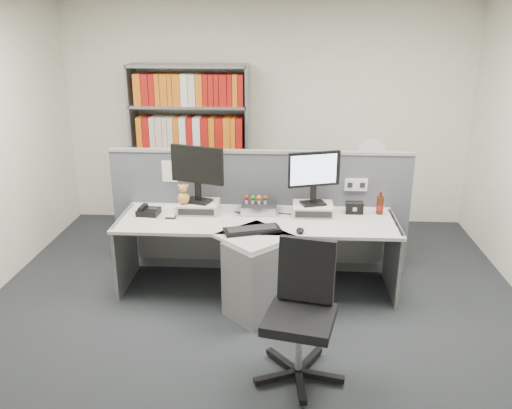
# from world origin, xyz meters

# --- Properties ---
(ground) EXTENTS (5.50, 5.50, 0.00)m
(ground) POSITION_xyz_m (0.00, 0.00, 0.00)
(ground) COLOR #2C3034
(ground) RESTS_ON ground
(room_shell) EXTENTS (5.04, 5.54, 2.72)m
(room_shell) POSITION_xyz_m (0.00, 0.00, 1.79)
(room_shell) COLOR white
(room_shell) RESTS_ON ground
(partition) EXTENTS (3.00, 0.08, 1.27)m
(partition) POSITION_xyz_m (0.00, 1.25, 0.65)
(partition) COLOR #555760
(partition) RESTS_ON ground
(desk) EXTENTS (2.60, 1.20, 0.72)m
(desk) POSITION_xyz_m (0.00, 0.60, 0.46)
(desk) COLOR beige
(desk) RESTS_ON ground
(monitor_riser_left) EXTENTS (0.38, 0.31, 0.10)m
(monitor_riser_left) POSITION_xyz_m (-0.58, 0.98, 0.77)
(monitor_riser_left) COLOR beige
(monitor_riser_left) RESTS_ON desk
(monitor_riser_right) EXTENTS (0.38, 0.31, 0.10)m
(monitor_riser_right) POSITION_xyz_m (0.52, 0.98, 0.77)
(monitor_riser_right) COLOR beige
(monitor_riser_right) RESTS_ON desk
(monitor_left) EXTENTS (0.52, 0.24, 0.55)m
(monitor_left) POSITION_xyz_m (-0.58, 0.98, 1.15)
(monitor_left) COLOR black
(monitor_left) RESTS_ON monitor_riser_left
(monitor_right) EXTENTS (0.49, 0.22, 0.51)m
(monitor_right) POSITION_xyz_m (0.52, 0.98, 1.13)
(monitor_right) COLOR black
(monitor_right) RESTS_ON monitor_riser_right
(desktop_pc) EXTENTS (0.33, 0.30, 0.09)m
(desktop_pc) POSITION_xyz_m (0.01, 1.01, 0.76)
(desktop_pc) COLOR black
(desktop_pc) RESTS_ON desk
(figurines) EXTENTS (0.23, 0.05, 0.09)m
(figurines) POSITION_xyz_m (-0.02, 1.00, 0.86)
(figurines) COLOR beige
(figurines) RESTS_ON desktop_pc
(keyboard) EXTENTS (0.53, 0.33, 0.03)m
(keyboard) POSITION_xyz_m (-0.03, 0.50, 0.74)
(keyboard) COLOR black
(keyboard) RESTS_ON desk
(mouse) EXTENTS (0.07, 0.11, 0.04)m
(mouse) POSITION_xyz_m (0.40, 0.50, 0.74)
(mouse) COLOR black
(mouse) RESTS_ON desk
(desk_phone) EXTENTS (0.21, 0.20, 0.09)m
(desk_phone) POSITION_xyz_m (-1.05, 0.88, 0.75)
(desk_phone) COLOR black
(desk_phone) RESTS_ON desk
(desk_calendar) EXTENTS (0.10, 0.07, 0.12)m
(desk_calendar) POSITION_xyz_m (-0.81, 0.79, 0.77)
(desk_calendar) COLOR black
(desk_calendar) RESTS_ON desk
(plush_toy) EXTENTS (0.11, 0.11, 0.19)m
(plush_toy) POSITION_xyz_m (-0.71, 0.92, 0.90)
(plush_toy) COLOR gold
(plush_toy) RESTS_ON monitor_riser_left
(speaker) EXTENTS (0.17, 0.09, 0.11)m
(speaker) POSITION_xyz_m (0.92, 1.03, 0.78)
(speaker) COLOR black
(speaker) RESTS_ON desk
(cola_bottle) EXTENTS (0.07, 0.07, 0.23)m
(cola_bottle) POSITION_xyz_m (1.16, 1.03, 0.81)
(cola_bottle) COLOR #3F190A
(cola_bottle) RESTS_ON desk
(shelving_unit) EXTENTS (1.41, 0.40, 2.00)m
(shelving_unit) POSITION_xyz_m (-0.90, 2.44, 0.98)
(shelving_unit) COLOR gray
(shelving_unit) RESTS_ON ground
(filing_cabinet) EXTENTS (0.45, 0.61, 0.70)m
(filing_cabinet) POSITION_xyz_m (1.20, 1.99, 0.35)
(filing_cabinet) COLOR gray
(filing_cabinet) RESTS_ON ground
(desk_fan) EXTENTS (0.32, 0.19, 0.54)m
(desk_fan) POSITION_xyz_m (1.20, 1.99, 1.04)
(desk_fan) COLOR white
(desk_fan) RESTS_ON filing_cabinet
(office_chair) EXTENTS (0.66, 0.65, 0.99)m
(office_chair) POSITION_xyz_m (0.40, -0.46, 0.53)
(office_chair) COLOR silver
(office_chair) RESTS_ON ground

